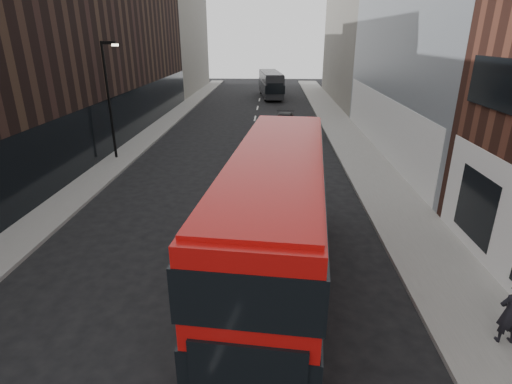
# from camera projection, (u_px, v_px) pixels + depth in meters

# --- Properties ---
(sidewalk_right) EXTENTS (3.00, 80.00, 0.15)m
(sidewalk_right) POSITION_uv_depth(u_px,v_px,m) (346.00, 135.00, 31.57)
(sidewalk_right) COLOR slate
(sidewalk_right) RESTS_ON ground
(sidewalk_left) EXTENTS (2.00, 80.00, 0.15)m
(sidewalk_left) POSITION_uv_depth(u_px,v_px,m) (152.00, 133.00, 32.19)
(sidewalk_left) COLOR slate
(sidewalk_left) RESTS_ON ground
(building_victorian) EXTENTS (6.50, 24.00, 21.00)m
(building_victorian) POSITION_uv_depth(u_px,v_px,m) (359.00, 15.00, 45.57)
(building_victorian) COLOR slate
(building_victorian) RESTS_ON ground
(building_left_mid) EXTENTS (5.00, 24.00, 14.00)m
(building_left_mid) POSITION_uv_depth(u_px,v_px,m) (121.00, 41.00, 34.45)
(building_left_mid) COLOR black
(building_left_mid) RESTS_ON ground
(building_left_far) EXTENTS (5.00, 20.00, 13.00)m
(building_left_far) POSITION_uv_depth(u_px,v_px,m) (179.00, 43.00, 55.08)
(building_left_far) COLOR slate
(building_left_far) RESTS_ON ground
(street_lamp) EXTENTS (1.06, 0.22, 7.00)m
(street_lamp) POSITION_uv_depth(u_px,v_px,m) (109.00, 93.00, 24.19)
(street_lamp) COLOR black
(street_lamp) RESTS_ON sidewalk_left
(red_bus) EXTENTS (3.64, 11.18, 4.45)m
(red_bus) POSITION_uv_depth(u_px,v_px,m) (277.00, 216.00, 11.80)
(red_bus) COLOR #9C0B09
(red_bus) RESTS_ON ground
(grey_bus) EXTENTS (3.44, 10.01, 3.18)m
(grey_bus) POSITION_uv_depth(u_px,v_px,m) (271.00, 84.00, 50.79)
(grey_bus) COLOR black
(grey_bus) RESTS_ON ground
(car_a) EXTENTS (2.26, 4.50, 1.47)m
(car_a) POSITION_uv_depth(u_px,v_px,m) (270.00, 148.00, 25.46)
(car_a) COLOR black
(car_a) RESTS_ON ground
(car_b) EXTENTS (2.06, 4.74, 1.52)m
(car_b) POSITION_uv_depth(u_px,v_px,m) (304.00, 129.00, 30.64)
(car_b) COLOR #95989D
(car_b) RESTS_ON ground
(car_c) EXTENTS (2.09, 4.54, 1.28)m
(car_c) POSITION_uv_depth(u_px,v_px,m) (284.00, 121.00, 33.94)
(car_c) COLOR black
(car_c) RESTS_ON ground
(pedestrian) EXTENTS (0.64, 0.43, 1.74)m
(pedestrian) POSITION_uv_depth(u_px,v_px,m) (511.00, 313.00, 9.91)
(pedestrian) COLOR black
(pedestrian) RESTS_ON sidewalk_right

